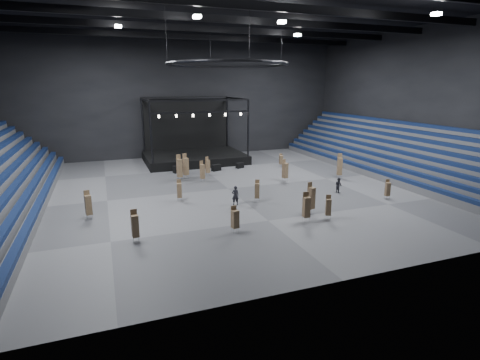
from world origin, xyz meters
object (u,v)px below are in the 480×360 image
object	(u,v)px
stage	(193,151)
chair_stack_0	(135,225)
man_center	(235,195)
chair_stack_11	(235,219)
chair_stack_12	(285,170)
chair_stack_3	(311,198)
chair_stack_9	(179,190)
chair_stack_2	(88,205)
crew_member	(338,185)
chair_stack_10	(208,166)
chair_stack_8	(340,166)
flight_case_mid	(216,168)
flight_case_right	(240,165)
flight_case_left	(178,169)
chair_stack_14	(328,207)
chair_stack_4	(186,166)
chair_stack_6	(281,160)
chair_stack_7	(257,190)
chair_stack_5	(306,207)
chair_stack_15	(388,189)
chair_stack_1	(179,168)
chair_stack_13	(202,171)

from	to	relation	value
stage	chair_stack_0	xyz separation A→B (m)	(-10.76, -27.37, -0.19)
stage	man_center	size ratio (longest dim) A/B	7.51
chair_stack_11	chair_stack_12	size ratio (longest dim) A/B	0.81
chair_stack_3	chair_stack_9	distance (m)	12.60
chair_stack_2	crew_member	xyz separation A→B (m)	(24.37, -0.48, -0.51)
chair_stack_0	chair_stack_10	distance (m)	20.49
chair_stack_8	chair_stack_9	distance (m)	20.00
flight_case_mid	crew_member	xyz separation A→B (m)	(9.08, -14.21, 0.38)
flight_case_right	chair_stack_10	distance (m)	5.89
flight_case_left	chair_stack_11	bearing A→B (deg)	-89.73
flight_case_left	chair_stack_8	size ratio (longest dim) A/B	0.45
chair_stack_14	chair_stack_8	bearing A→B (deg)	75.44
chair_stack_9	chair_stack_11	xyz separation A→B (m)	(2.39, -9.37, 0.01)
chair_stack_4	chair_stack_11	xyz separation A→B (m)	(-0.15, -18.04, -0.40)
chair_stack_10	crew_member	size ratio (longest dim) A/B	1.51
chair_stack_6	chair_stack_11	bearing A→B (deg)	-121.10
chair_stack_8	chair_stack_10	world-z (taller)	chair_stack_8
stage	chair_stack_11	world-z (taller)	stage
chair_stack_10	chair_stack_7	bearing A→B (deg)	-100.68
flight_case_left	chair_stack_11	world-z (taller)	chair_stack_11
chair_stack_7	crew_member	bearing A→B (deg)	24.55
chair_stack_7	man_center	distance (m)	2.35
chair_stack_8	chair_stack_0	bearing A→B (deg)	-136.03
stage	chair_stack_6	world-z (taller)	stage
chair_stack_5	chair_stack_14	world-z (taller)	chair_stack_5
flight_case_left	chair_stack_12	size ratio (longest dim) A/B	0.52
flight_case_mid	chair_stack_2	world-z (taller)	chair_stack_2
chair_stack_14	chair_stack_15	world-z (taller)	chair_stack_14
chair_stack_6	chair_stack_10	xyz separation A→B (m)	(-10.82, -1.43, 0.23)
flight_case_right	chair_stack_1	size ratio (longest dim) A/B	0.35
chair_stack_12	chair_stack_10	bearing A→B (deg)	121.33
chair_stack_2	chair_stack_12	xyz separation A→B (m)	(21.18, 5.55, 0.07)
chair_stack_5	chair_stack_10	xyz separation A→B (m)	(-3.28, 18.40, -0.11)
chair_stack_5	crew_member	bearing A→B (deg)	44.84
chair_stack_3	chair_stack_7	distance (m)	5.68
chair_stack_14	stage	bearing A→B (deg)	123.57
flight_case_mid	chair_stack_11	xyz separation A→B (m)	(-4.76, -20.78, 0.73)
chair_stack_1	chair_stack_8	bearing A→B (deg)	-26.33
chair_stack_8	chair_stack_14	bearing A→B (deg)	-107.87
chair_stack_13	chair_stack_5	bearing A→B (deg)	-91.48
chair_stack_0	chair_stack_10	size ratio (longest dim) A/B	1.02
chair_stack_7	chair_stack_13	size ratio (longest dim) A/B	0.88
chair_stack_4	chair_stack_1	bearing A→B (deg)	-158.97
chair_stack_4	chair_stack_15	bearing A→B (deg)	-60.12
chair_stack_4	crew_member	size ratio (longest dim) A/B	1.92
chair_stack_2	chair_stack_12	size ratio (longest dim) A/B	0.95
chair_stack_4	crew_member	world-z (taller)	chair_stack_4
chair_stack_11	crew_member	size ratio (longest dim) A/B	1.35
chair_stack_11	chair_stack_12	world-z (taller)	chair_stack_12
chair_stack_9	chair_stack_13	distance (m)	7.67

